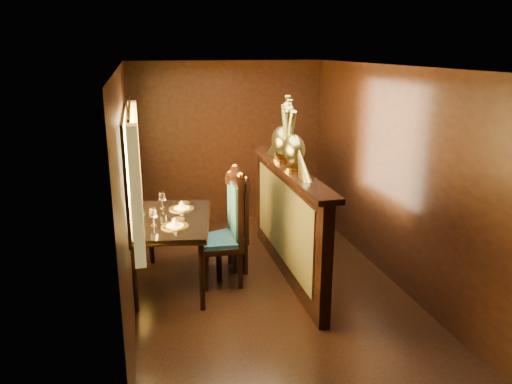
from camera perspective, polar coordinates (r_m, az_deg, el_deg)
ground at (r=5.91m, az=1.30°, el=-10.86°), size 5.00×5.00×0.00m
room_shell at (r=5.37m, az=0.48°, el=4.32°), size 3.04×5.04×2.52m
partition at (r=5.97m, az=3.60°, el=-3.13°), size 0.26×2.70×1.36m
dining_table at (r=5.78m, az=-9.56°, el=-3.63°), size 1.06×1.51×1.02m
chair_left at (r=5.79m, az=-2.90°, el=-3.68°), size 0.51×0.55×1.38m
chair_right at (r=6.09m, az=-2.68°, el=-3.37°), size 0.57×0.59×1.24m
peacock_left at (r=5.54m, az=4.40°, el=6.37°), size 0.24×0.65×0.77m
peacock_right at (r=5.98m, az=3.04°, el=7.31°), size 0.26×0.68×0.81m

